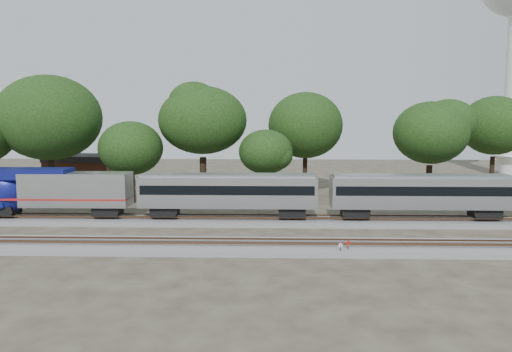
% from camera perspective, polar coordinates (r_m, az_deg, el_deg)
% --- Properties ---
extents(ground, '(160.00, 160.00, 0.00)m').
position_cam_1_polar(ground, '(44.09, 1.21, -7.00)').
color(ground, '#383328').
rests_on(ground, ground).
extents(track_far, '(160.00, 5.00, 0.73)m').
position_cam_1_polar(track_far, '(49.89, 1.27, -5.12)').
color(track_far, slate).
rests_on(track_far, ground).
extents(track_near, '(160.00, 5.00, 0.73)m').
position_cam_1_polar(track_near, '(40.16, 1.16, -8.08)').
color(track_near, slate).
rests_on(track_near, ground).
extents(switch_stand_red, '(0.34, 0.06, 1.08)m').
position_cam_1_polar(switch_stand_red, '(39.13, 10.48, -7.86)').
color(switch_stand_red, '#512D19').
rests_on(switch_stand_red, ground).
extents(switch_stand_white, '(0.33, 0.07, 1.03)m').
position_cam_1_polar(switch_stand_white, '(38.60, 9.62, -8.10)').
color(switch_stand_white, '#512D19').
rests_on(switch_stand_white, ground).
extents(switch_lever, '(0.54, 0.38, 0.30)m').
position_cam_1_polar(switch_lever, '(39.30, 8.82, -8.58)').
color(switch_lever, '#512D19').
rests_on(switch_lever, ground).
extents(brick_building, '(10.72, 8.07, 4.83)m').
position_cam_1_polar(brick_building, '(78.82, -18.96, 0.56)').
color(brick_building, brown).
rests_on(brick_building, ground).
extents(tree_1, '(10.53, 10.53, 14.84)m').
position_cam_1_polar(tree_1, '(67.47, -22.62, 6.15)').
color(tree_1, black).
rests_on(tree_1, ground).
extents(tree_2, '(6.80, 6.80, 9.59)m').
position_cam_1_polar(tree_2, '(62.55, -14.12, 3.08)').
color(tree_2, black).
rests_on(tree_2, ground).
extents(tree_3, '(10.22, 10.22, 14.41)m').
position_cam_1_polar(tree_3, '(63.01, -6.13, 6.35)').
color(tree_3, black).
rests_on(tree_3, ground).
extents(tree_4, '(6.35, 6.35, 8.95)m').
position_cam_1_polar(tree_4, '(60.76, 1.12, 2.75)').
color(tree_4, black).
rests_on(tree_4, ground).
extents(tree_5, '(9.49, 9.49, 13.38)m').
position_cam_1_polar(tree_5, '(67.88, 5.68, 5.77)').
color(tree_5, black).
rests_on(tree_5, ground).
extents(tree_6, '(8.72, 8.72, 12.29)m').
position_cam_1_polar(tree_6, '(63.88, 19.35, 4.67)').
color(tree_6, black).
rests_on(tree_6, ground).
extents(tree_7, '(9.43, 9.43, 13.29)m').
position_cam_1_polar(tree_7, '(76.54, 25.59, 5.21)').
color(tree_7, black).
rests_on(tree_7, ground).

